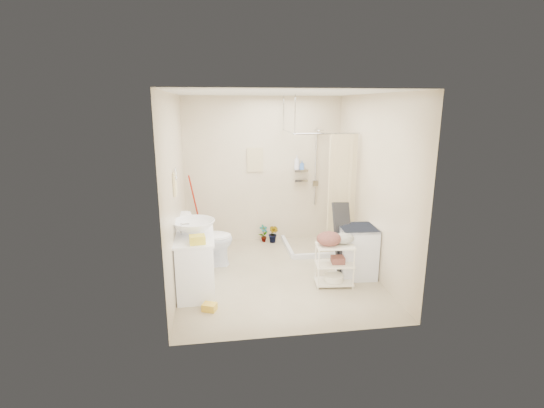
{
  "coord_description": "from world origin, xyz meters",
  "views": [
    {
      "loc": [
        -0.86,
        -5.34,
        2.45
      ],
      "look_at": [
        -0.04,
        0.25,
        1.02
      ],
      "focal_mm": 26.0,
      "sensor_mm": 36.0,
      "label": 1
    }
  ],
  "objects_px": {
    "toilet": "(206,239)",
    "laundry_rack": "(335,261)",
    "vanity": "(196,264)",
    "washing_machine": "(356,251)"
  },
  "relations": [
    {
      "from": "vanity",
      "to": "toilet",
      "type": "xyz_separation_m",
      "value": [
        0.12,
        0.9,
        0.02
      ]
    },
    {
      "from": "vanity",
      "to": "toilet",
      "type": "relative_size",
      "value": 1.07
    },
    {
      "from": "vanity",
      "to": "toilet",
      "type": "height_order",
      "value": "toilet"
    },
    {
      "from": "washing_machine",
      "to": "laundry_rack",
      "type": "relative_size",
      "value": 1.05
    },
    {
      "from": "toilet",
      "to": "laundry_rack",
      "type": "height_order",
      "value": "toilet"
    },
    {
      "from": "vanity",
      "to": "washing_machine",
      "type": "distance_m",
      "value": 2.31
    },
    {
      "from": "toilet",
      "to": "washing_machine",
      "type": "bearing_deg",
      "value": -107.19
    },
    {
      "from": "vanity",
      "to": "washing_machine",
      "type": "height_order",
      "value": "vanity"
    },
    {
      "from": "vanity",
      "to": "toilet",
      "type": "bearing_deg",
      "value": 80.92
    },
    {
      "from": "toilet",
      "to": "laundry_rack",
      "type": "xyz_separation_m",
      "value": [
        1.77,
        -0.99,
        -0.06
      ]
    }
  ]
}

